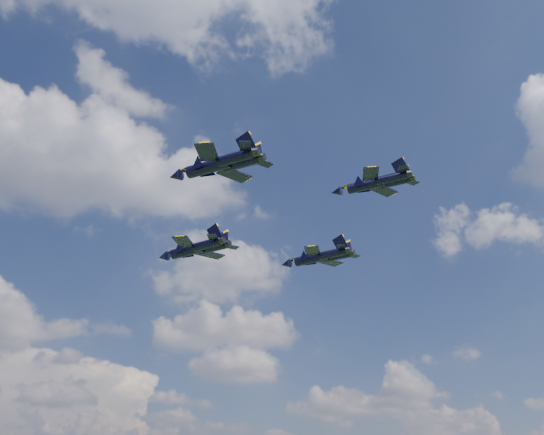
{
  "coord_description": "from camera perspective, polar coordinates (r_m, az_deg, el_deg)",
  "views": [
    {
      "loc": [
        -26.23,
        -91.15,
        20.81
      ],
      "look_at": [
        -3.98,
        5.23,
        65.6
      ],
      "focal_mm": 40.0,
      "sensor_mm": 36.0,
      "label": 1
    }
  ],
  "objects": [
    {
      "name": "jet_lead",
      "position": [
        120.51,
        -8.11,
        -3.12
      ],
      "size": [
        15.78,
        15.98,
        4.32
      ],
      "rotation": [
        0.0,
        0.0,
        0.77
      ],
      "color": "black"
    },
    {
      "name": "jet_right",
      "position": [
        123.1,
        3.56,
        -3.9
      ],
      "size": [
        14.97,
        14.88,
        4.06
      ],
      "rotation": [
        0.0,
        0.0,
        0.79
      ],
      "color": "black"
    },
    {
      "name": "jet_left",
      "position": [
        92.72,
        -6.25,
        4.7
      ],
      "size": [
        15.84,
        14.48,
        4.14
      ],
      "rotation": [
        0.0,
        0.0,
        0.86
      ],
      "color": "black"
    },
    {
      "name": "jet_slot",
      "position": [
        102.05,
        8.64,
        3.02
      ],
      "size": [
        13.73,
        12.69,
        3.6
      ],
      "rotation": [
        0.0,
        0.0,
        0.85
      ],
      "color": "black"
    }
  ]
}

